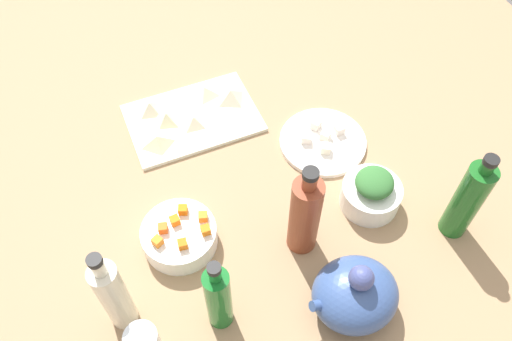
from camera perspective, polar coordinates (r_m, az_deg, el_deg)
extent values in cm
cube|color=#9A7A57|center=(120.20, 0.00, -1.82)|extent=(190.00, 190.00, 3.00)
cube|color=white|center=(131.44, -6.88, 5.67)|extent=(32.05, 22.30, 1.00)
cylinder|color=white|center=(126.52, 7.27, 3.13)|extent=(20.68, 20.68, 1.20)
cylinder|color=white|center=(116.31, 12.34, -2.66)|extent=(12.93, 12.93, 5.88)
cylinder|color=white|center=(110.08, -8.32, -7.08)|extent=(15.54, 15.54, 5.04)
ellipsoid|color=#365189|center=(101.96, 10.72, -13.11)|extent=(16.46, 15.19, 10.86)
sphere|color=#424C87|center=(95.41, 11.39, -11.40)|extent=(4.61, 4.61, 4.61)
cylinder|color=#365189|center=(98.79, 7.17, -14.28)|extent=(5.38, 2.00, 3.93)
cylinder|color=brown|center=(102.79, 5.30, -4.99)|extent=(6.12, 6.12, 20.41)
cylinder|color=brown|center=(92.83, 5.85, -1.21)|extent=(2.75, 2.75, 3.40)
cylinder|color=black|center=(90.96, 5.97, -0.38)|extent=(3.06, 3.06, 1.20)
cylinder|color=beige|center=(98.59, -15.15, -13.08)|extent=(5.11, 5.11, 19.70)
cylinder|color=beige|center=(88.30, -16.78, -10.08)|extent=(2.30, 2.30, 3.68)
cylinder|color=black|center=(86.20, -17.17, -9.36)|extent=(2.55, 2.55, 1.20)
cylinder|color=#1C6021|center=(112.26, 21.95, -3.14)|extent=(5.66, 5.66, 20.43)
cylinder|color=#1C6021|center=(103.52, 23.87, 0.34)|extent=(2.55, 2.55, 2.57)
cylinder|color=black|center=(102.14, 24.22, 0.96)|extent=(2.83, 2.83, 1.20)
cylinder|color=#166825|center=(96.48, -4.10, -13.77)|extent=(4.77, 4.77, 17.68)
cylinder|color=#166825|center=(87.04, -4.51, -11.21)|extent=(2.14, 2.14, 2.95)
cylinder|color=black|center=(85.16, -4.60, -10.62)|extent=(2.38, 2.38, 1.20)
cube|color=orange|center=(105.19, -8.00, -7.94)|extent=(1.99, 1.99, 1.80)
cube|color=orange|center=(108.09, -8.81, -5.39)|extent=(1.97, 1.97, 1.80)
cube|color=orange|center=(109.18, -7.96, -4.26)|extent=(2.30, 2.30, 1.80)
cube|color=orange|center=(107.57, -10.09, -6.20)|extent=(2.16, 2.16, 1.80)
cube|color=orange|center=(106.20, -5.51, -6.46)|extent=(1.83, 1.83, 1.80)
cube|color=orange|center=(106.29, -10.67, -7.58)|extent=(2.44, 2.44, 1.80)
cube|color=orange|center=(107.82, -5.79, -5.02)|extent=(2.24, 2.24, 1.80)
ellipsoid|color=#326B31|center=(112.32, 12.78, -1.28)|extent=(11.81, 11.79, 3.98)
cube|color=white|center=(123.14, 7.60, 2.40)|extent=(3.01, 3.01, 2.20)
cube|color=white|center=(125.60, 7.56, 3.79)|extent=(3.10, 3.10, 2.20)
cube|color=white|center=(124.55, 5.46, 3.52)|extent=(2.93, 2.93, 2.20)
cube|color=silver|center=(127.64, 6.54, 5.02)|extent=(3.04, 3.04, 2.20)
cube|color=white|center=(127.29, 9.03, 4.43)|extent=(2.36, 2.36, 2.20)
pyramid|color=beige|center=(125.35, -10.66, 3.21)|extent=(6.11, 5.33, 3.08)
pyramid|color=beige|center=(135.06, -5.59, 8.60)|extent=(7.54, 7.26, 2.51)
pyramid|color=beige|center=(133.20, -2.76, 8.22)|extent=(7.54, 7.58, 3.14)
pyramid|color=beige|center=(128.58, -6.78, 5.42)|extent=(6.98, 6.93, 2.45)
pyramid|color=beige|center=(129.82, -9.70, 5.70)|extent=(6.56, 6.74, 2.96)
pyramid|color=beige|center=(132.97, -11.46, 6.79)|extent=(6.99, 6.97, 2.92)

